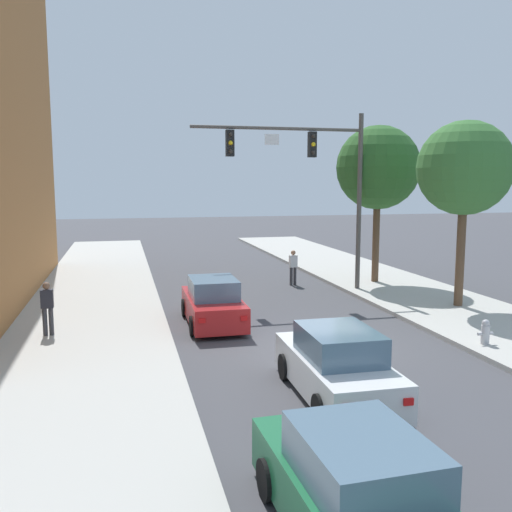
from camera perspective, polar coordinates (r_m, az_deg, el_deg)
name	(u,v)px	position (r m, az deg, el deg)	size (l,w,h in m)	color
ground_plane	(315,347)	(16.37, 6.14, -9.36)	(120.00, 120.00, 0.00)	#424247
sidewalk_left	(82,362)	(15.48, -17.53, -10.40)	(5.00, 60.00, 0.15)	#B2AFA8
sidewalk_right	(507,330)	(19.48, 24.58, -7.03)	(5.00, 60.00, 0.15)	#B2AFA8
traffic_signal_mast	(313,168)	(23.42, 5.96, 9.09)	(7.36, 0.38, 7.50)	#514C47
car_lead_red	(213,303)	(18.66, -4.48, -4.92)	(1.88, 4.26, 1.60)	#B21E1E
car_following_white	(337,366)	(12.59, 8.36, -11.23)	(1.89, 4.27, 1.60)	silver
car_third_green	(357,495)	(7.96, 10.39, -23.16)	(1.93, 4.28, 1.60)	#1E663D
pedestrian_sidewalk_left_walker	(47,306)	(17.88, -20.80, -4.85)	(0.36, 0.22, 1.64)	#333338
pedestrian_crossing_road	(293,266)	(25.64, 3.87, -1.02)	(0.36, 0.22, 1.64)	#333338
fire_hydrant	(485,332)	(17.29, 22.65, -7.26)	(0.48, 0.24, 0.72)	#B2B2B7
street_tree_nearest	(465,169)	(21.79, 20.80, 8.44)	(3.46, 3.46, 6.87)	brown
street_tree_second	(378,168)	(26.08, 12.52, 8.88)	(3.83, 3.83, 7.20)	brown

